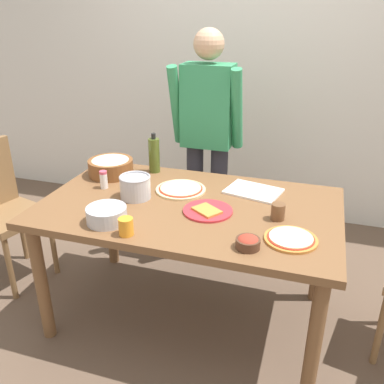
{
  "coord_description": "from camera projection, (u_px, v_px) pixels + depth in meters",
  "views": [
    {
      "loc": [
        0.63,
        -1.93,
        1.74
      ],
      "look_at": [
        0.0,
        0.05,
        0.81
      ],
      "focal_mm": 38.92,
      "sensor_mm": 36.0,
      "label": 1
    }
  ],
  "objects": [
    {
      "name": "olive_oil_bottle",
      "position": [
        154.0,
        155.0,
        2.64
      ],
      "size": [
        0.07,
        0.07,
        0.26
      ],
      "color": "#47561E",
      "rests_on": "dining_table"
    },
    {
      "name": "wall_back",
      "position": [
        249.0,
        64.0,
        3.42
      ],
      "size": [
        5.6,
        0.1,
        2.6
      ],
      "primitive_type": "cube",
      "color": "silver",
      "rests_on": "ground"
    },
    {
      "name": "mixing_bowl_steel",
      "position": [
        107.0,
        215.0,
        2.05
      ],
      "size": [
        0.2,
        0.2,
        0.08
      ],
      "color": "#B7B7BC",
      "rests_on": "dining_table"
    },
    {
      "name": "ground",
      "position": [
        190.0,
        315.0,
        2.56
      ],
      "size": [
        8.0,
        8.0,
        0.0
      ],
      "primitive_type": "plane",
      "color": "brown"
    },
    {
      "name": "cutting_board_white",
      "position": [
        253.0,
        191.0,
        2.39
      ],
      "size": [
        0.34,
        0.28,
        0.01
      ],
      "primitive_type": "cube",
      "rotation": [
        0.0,
        0.0,
        -0.23
      ],
      "color": "white",
      "rests_on": "dining_table"
    },
    {
      "name": "pizza_raw_on_board",
      "position": [
        181.0,
        189.0,
        2.41
      ],
      "size": [
        0.29,
        0.29,
        0.02
      ],
      "color": "beige",
      "rests_on": "dining_table"
    },
    {
      "name": "popcorn_bowl",
      "position": [
        111.0,
        166.0,
        2.62
      ],
      "size": [
        0.28,
        0.28,
        0.11
      ],
      "color": "brown",
      "rests_on": "dining_table"
    },
    {
      "name": "person_cook",
      "position": [
        207.0,
        133.0,
        2.87
      ],
      "size": [
        0.49,
        0.25,
        1.62
      ],
      "color": "#2D2D38",
      "rests_on": "ground"
    },
    {
      "name": "pizza_cooked_on_tray",
      "position": [
        291.0,
        239.0,
        1.9
      ],
      "size": [
        0.24,
        0.24,
        0.02
      ],
      "color": "#C67A33",
      "rests_on": "dining_table"
    },
    {
      "name": "cup_small_brown",
      "position": [
        278.0,
        212.0,
        2.08
      ],
      "size": [
        0.07,
        0.07,
        0.08
      ],
      "primitive_type": "cylinder",
      "color": "brown",
      "rests_on": "dining_table"
    },
    {
      "name": "cup_orange",
      "position": [
        126.0,
        227.0,
        1.93
      ],
      "size": [
        0.07,
        0.07,
        0.08
      ],
      "primitive_type": "cylinder",
      "color": "orange",
      "rests_on": "dining_table"
    },
    {
      "name": "dining_table",
      "position": [
        189.0,
        219.0,
        2.29
      ],
      "size": [
        1.6,
        0.96,
        0.76
      ],
      "color": "brown",
      "rests_on": "ground"
    },
    {
      "name": "steel_pot",
      "position": [
        135.0,
        187.0,
        2.3
      ],
      "size": [
        0.17,
        0.17,
        0.13
      ],
      "color": "#B7B7BC",
      "rests_on": "dining_table"
    },
    {
      "name": "plate_with_slice",
      "position": [
        208.0,
        211.0,
        2.16
      ],
      "size": [
        0.26,
        0.26,
        0.02
      ],
      "color": "red",
      "rests_on": "dining_table"
    },
    {
      "name": "salt_shaker",
      "position": [
        104.0,
        180.0,
        2.43
      ],
      "size": [
        0.04,
        0.04,
        0.11
      ],
      "color": "white",
      "rests_on": "dining_table"
    },
    {
      "name": "chair_wooden_left",
      "position": [
        2.0,
        205.0,
        2.74
      ],
      "size": [
        0.49,
        0.49,
        0.95
      ],
      "color": "brown",
      "rests_on": "ground"
    },
    {
      "name": "small_sauce_bowl",
      "position": [
        248.0,
        242.0,
        1.83
      ],
      "size": [
        0.11,
        0.11,
        0.06
      ],
      "color": "#4C2D1E",
      "rests_on": "dining_table"
    }
  ]
}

